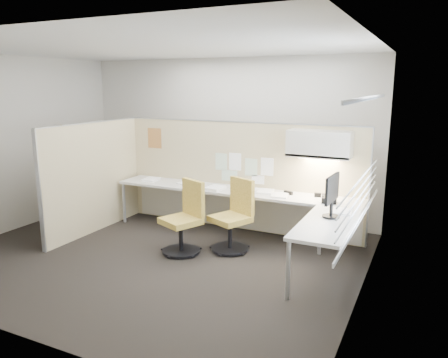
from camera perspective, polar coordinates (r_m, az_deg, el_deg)
The scene contains 28 objects.
floor at distance 6.28m, azimuth -8.82°, elevation -9.81°, with size 5.50×4.50×0.01m, color black.
ceiling at distance 5.85m, azimuth -9.75°, elevation 16.64°, with size 5.50×4.50×0.01m, color white.
wall_back at distance 7.84m, azimuth 0.18°, elevation 5.35°, with size 5.50×0.02×2.80m, color beige.
wall_front at distance 4.30m, azimuth -26.62°, elevation -1.67°, with size 5.50×0.02×2.80m, color beige.
wall_left at distance 7.80m, azimuth -26.14°, elevation 4.07°, with size 0.02×4.50×2.80m, color beige.
wall_right at distance 4.90m, azimuth 18.17°, elevation 0.60°, with size 0.02×4.50×2.80m, color beige.
window_pane at distance 4.88m, azimuth 18.00°, elevation 2.35°, with size 0.01×2.80×1.30m, color #9CA7B5.
partition_back at distance 7.11m, azimuth 1.93°, elevation 0.35°, with size 4.10×0.06×1.75m, color #CABA8C.
partition_left at distance 7.31m, azimuth -16.57°, elevation 0.17°, with size 0.06×2.20×1.75m, color #CABA8C.
desk at distance 6.61m, azimuth 3.27°, elevation -3.02°, with size 4.00×2.07×0.73m.
overhead_bin at distance 6.39m, azimuth 12.38°, elevation 4.50°, with size 0.90×0.36×0.38m, color beige.
task_light_strip at distance 6.42m, azimuth 12.29°, elevation 2.64°, with size 0.60×0.06×0.02m, color #FFEABF.
pinned_papers at distance 7.02m, azimuth 2.42°, elevation 1.50°, with size 1.01×0.00×0.47m.
poster at distance 7.77m, azimuth -9.05°, elevation 5.29°, with size 0.28×0.00×0.35m, color orange.
chair_left at distance 6.19m, azimuth -5.11°, elevation -5.35°, with size 0.63×0.64×1.01m.
chair_right at distance 6.25m, azimuth 1.32°, elevation -5.10°, with size 0.63×0.64×1.02m.
monitor at distance 5.49m, azimuth 13.93°, elevation -1.82°, with size 0.21×0.51×0.53m.
phone at distance 6.23m, azimuth 13.51°, elevation -2.57°, with size 0.25×0.23×0.12m.
stapler at distance 6.60m, azimuth 8.40°, elevation -1.79°, with size 0.14×0.04×0.05m, color black.
tape_dispenser at distance 6.52m, azimuth 12.14°, elevation -2.05°, with size 0.10×0.06×0.06m, color black.
coat_hook at distance 6.80m, azimuth -21.18°, elevation 3.54°, with size 0.18×0.48×1.44m.
paper_stack_0 at distance 7.58m, azimuth -9.51°, elevation -0.07°, with size 0.23×0.30×0.03m, color white.
paper_stack_1 at distance 7.27m, azimuth -4.81°, elevation -0.51°, with size 0.23×0.30×0.02m, color white.
paper_stack_2 at distance 6.82m, azimuth -1.14°, elevation -1.21°, with size 0.23×0.30×0.05m, color white.
paper_stack_3 at distance 6.80m, azimuth 3.23°, elevation -1.41°, with size 0.23×0.30×0.01m, color white.
paper_stack_4 at distance 6.48m, azimuth 7.31°, elevation -2.12°, with size 0.23×0.30×0.02m, color white.
paper_stack_5 at distance 5.83m, azimuth 15.19°, elevation -4.11°, with size 0.23×0.30×0.02m, color white.
paper_stack_6 at distance 6.67m, azimuth 5.41°, elevation -1.64°, with size 0.23×0.30×0.03m, color white.
Camera 1 is at (3.35, -4.77, 2.33)m, focal length 35.00 mm.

